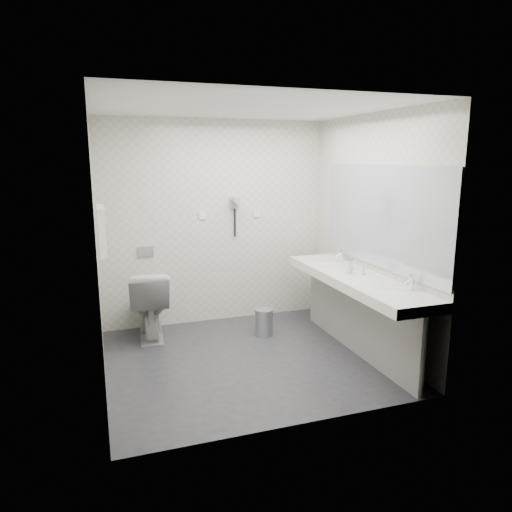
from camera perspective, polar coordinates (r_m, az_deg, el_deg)
name	(u,v)px	position (r m, az deg, el deg)	size (l,w,h in m)	color
floor	(247,359)	(5.01, -1.09, -12.30)	(2.80, 2.80, 0.00)	#29282D
ceiling	(246,107)	(4.60, -1.22, 17.48)	(2.80, 2.80, 0.00)	silver
wall_back	(214,223)	(5.88, -5.03, 3.98)	(2.80, 2.80, 0.00)	beige
wall_front	(301,269)	(3.45, 5.45, -1.56)	(2.80, 2.80, 0.00)	beige
wall_left	(97,249)	(4.43, -18.68, 0.84)	(2.60, 2.60, 0.00)	beige
wall_right	(370,233)	(5.23, 13.62, 2.73)	(2.60, 2.60, 0.00)	beige
vanity_counter	(356,280)	(5.02, 11.93, -2.83)	(0.55, 2.20, 0.10)	silver
vanity_panel	(356,319)	(5.15, 11.97, -7.39)	(0.03, 2.15, 0.75)	gray
vanity_post_near	(422,356)	(4.37, 19.42, -11.36)	(0.06, 0.06, 0.75)	silver
vanity_post_far	(315,292)	(6.03, 7.17, -4.37)	(0.06, 0.06, 0.75)	silver
mirror	(381,217)	(5.03, 14.80, 4.62)	(0.02, 2.20, 1.05)	#B2BCC6
basin_near	(393,293)	(4.48, 16.19, -4.34)	(0.40, 0.31, 0.05)	white
basin_far	(327,264)	(5.56, 8.54, -0.91)	(0.40, 0.31, 0.05)	white
faucet_near	(412,282)	(4.57, 18.27, -2.98)	(0.04, 0.04, 0.15)	silver
faucet_far	(342,255)	(5.63, 10.33, 0.13)	(0.04, 0.04, 0.15)	silver
soap_bottle_a	(349,268)	(5.04, 11.17, -1.44)	(0.05, 0.05, 0.12)	silver
soap_bottle_c	(363,269)	(5.04, 12.79, -1.57)	(0.04, 0.04, 0.11)	silver
glass_left	(351,264)	(5.28, 11.43, -0.95)	(0.06, 0.06, 0.10)	silver
toilet	(149,303)	(5.59, -12.73, -5.60)	(0.45, 0.79, 0.80)	white
flush_plate	(146,251)	(5.77, -13.16, 0.55)	(0.18, 0.02, 0.12)	#B2B5BA
pedal_bin	(264,323)	(5.59, 0.93, -8.03)	(0.21, 0.21, 0.30)	#B2B5BA
bin_lid	(264,310)	(5.54, 0.94, -6.51)	(0.21, 0.21, 0.01)	#B2B5BA
towel_rail	(99,209)	(4.93, -18.39, 5.44)	(0.02, 0.02, 0.62)	silver
towel_near	(102,233)	(4.82, -18.08, 2.69)	(0.07, 0.24, 0.48)	white
towel_far	(101,229)	(5.10, -18.14, 3.15)	(0.07, 0.24, 0.48)	white
dryer_cradle	(234,202)	(5.89, -2.63, 6.47)	(0.10, 0.04, 0.14)	gray
dryer_barrel	(236,200)	(5.82, -2.44, 6.70)	(0.08, 0.08, 0.14)	gray
dryer_cord	(235,223)	(5.90, -2.56, 4.04)	(0.02, 0.02, 0.35)	black
switch_plate_a	(203,216)	(5.82, -6.46, 4.86)	(0.09, 0.02, 0.09)	white
switch_plate_b	(257,213)	(6.01, 0.09, 5.15)	(0.09, 0.02, 0.09)	white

